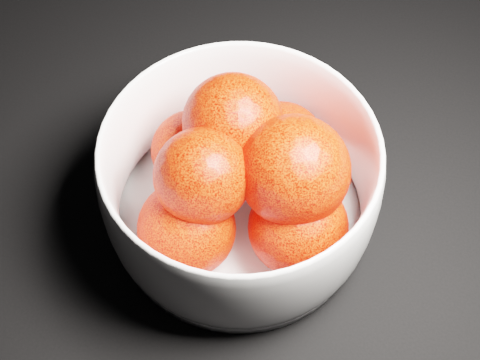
# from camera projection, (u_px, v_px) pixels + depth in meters

# --- Properties ---
(bowl) EXTENTS (0.21, 0.21, 0.10)m
(bowl) POSITION_uv_depth(u_px,v_px,m) (240.00, 184.00, 0.52)
(bowl) COLOR silver
(bowl) RESTS_ON ground
(orange_pile) EXTENTS (0.17, 0.16, 0.12)m
(orange_pile) POSITION_uv_depth(u_px,v_px,m) (246.00, 175.00, 0.50)
(orange_pile) COLOR red
(orange_pile) RESTS_ON bowl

